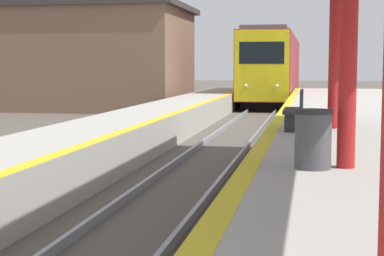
% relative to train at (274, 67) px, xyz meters
% --- Properties ---
extents(train, '(2.87, 22.28, 4.54)m').
position_rel_train_xyz_m(train, '(0.00, 0.00, 0.00)').
color(train, black).
rests_on(train, ground).
extents(trash_bin, '(0.55, 0.55, 0.86)m').
position_rel_train_xyz_m(trash_bin, '(2.58, -34.55, -0.90)').
color(trash_bin, '#4C4C51').
rests_on(trash_bin, platform_right).
extents(bench, '(0.44, 1.57, 0.92)m').
position_rel_train_xyz_m(bench, '(2.20, -28.88, -0.85)').
color(bench, '#28282D').
rests_on(bench, platform_right).
extents(station_building, '(13.57, 8.39, 5.76)m').
position_rel_train_xyz_m(station_building, '(-11.00, -9.21, 0.59)').
color(station_building, brown).
rests_on(station_building, ground).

